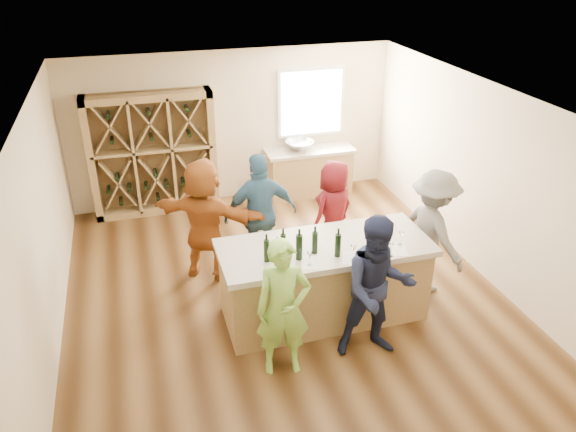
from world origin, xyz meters
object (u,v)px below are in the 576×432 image
object	(u,v)px
person_far_right	(333,211)
wine_bottle_a	(267,251)
wine_rack	(153,154)
wine_bottle_f	(338,245)
sink	(300,146)
wine_bottle_e	(315,243)
wine_bottle_c	(283,244)
wine_bottle_d	(299,247)
person_near_left	(283,309)
person_near_right	(378,289)
wine_bottle_b	(277,253)
person_far_left	(205,220)
person_server	(432,232)
person_far_mid	(261,214)
tasting_counter_base	(324,283)

from	to	relation	value
person_far_right	wine_bottle_a	bearing A→B (deg)	19.49
wine_rack	wine_bottle_f	xyz separation A→B (m)	(1.92, -4.14, 0.13)
sink	wine_bottle_e	size ratio (longest dim) A/B	1.87
wine_bottle_c	wine_bottle_d	xyz separation A→B (m)	(0.15, -0.16, 0.03)
person_near_left	wine_bottle_d	bearing A→B (deg)	66.75
wine_bottle_d	person_near_right	xyz separation A→B (m)	(0.77, -0.63, -0.33)
wine_bottle_b	person_far_left	size ratio (longest dim) A/B	0.15
sink	wine_bottle_b	distance (m)	4.30
person_far_right	wine_bottle_f	distance (m)	1.84
wine_bottle_c	person_server	size ratio (longest dim) A/B	0.15
person_near_right	person_far_left	distance (m)	2.84
wine_bottle_f	wine_rack	bearing A→B (deg)	114.85
wine_bottle_d	wine_bottle_e	distance (m)	0.24
wine_bottle_e	wine_bottle_b	bearing A→B (deg)	-169.28
wine_bottle_c	person_near_left	bearing A→B (deg)	-105.74
person_far_mid	sink	bearing A→B (deg)	-119.63
tasting_counter_base	wine_bottle_c	distance (m)	0.92
wine_bottle_a	person_far_right	world-z (taller)	person_far_right
wine_bottle_a	wine_bottle_f	xyz separation A→B (m)	(0.86, -0.13, 0.01)
wine_bottle_e	wine_bottle_f	size ratio (longest dim) A/B	0.96
wine_bottle_c	wine_bottle_d	distance (m)	0.22
person_far_left	person_server	bearing A→B (deg)	-170.38
wine_bottle_a	wine_bottle_f	world-z (taller)	wine_bottle_f
person_server	wine_bottle_f	bearing A→B (deg)	95.76
person_server	wine_bottle_c	bearing A→B (deg)	85.39
person_server	person_far_left	xyz separation A→B (m)	(-2.97, 1.23, 0.01)
wine_rack	person_near_right	world-z (taller)	wine_rack
wine_bottle_a	person_near_right	xyz separation A→B (m)	(1.15, -0.69, -0.31)
wine_rack	person_far_right	distance (m)	3.52
person_server	wine_bottle_f	distance (m)	1.70
wine_rack	wine_bottle_b	world-z (taller)	wine_rack
wine_bottle_b	wine_bottle_f	xyz separation A→B (m)	(0.75, -0.05, 0.02)
person_far_right	wine_rack	bearing A→B (deg)	-72.17
wine_bottle_e	person_near_left	bearing A→B (deg)	-130.56
sink	wine_bottle_c	bearing A→B (deg)	-110.10
wine_bottle_a	person_far_left	world-z (taller)	person_far_left
tasting_counter_base	person_near_left	world-z (taller)	person_near_left
wine_bottle_c	person_near_left	size ratio (longest dim) A/B	0.16
wine_bottle_a	person_near_right	bearing A→B (deg)	-31.03
wine_bottle_c	person_far_mid	world-z (taller)	person_far_mid
sink	wine_bottle_b	world-z (taller)	wine_bottle_b
person_server	wine_bottle_b	bearing A→B (deg)	89.10
wine_rack	person_near_left	world-z (taller)	wine_rack
wine_bottle_a	person_far_right	xyz separation A→B (m)	(1.44, 1.56, -0.42)
person_near_right	person_near_left	bearing A→B (deg)	-171.84
person_server	person_far_right	xyz separation A→B (m)	(-1.01, 1.19, -0.10)
wine_bottle_b	wine_bottle_d	world-z (taller)	wine_bottle_d
wine_bottle_e	person_server	size ratio (longest dim) A/B	0.16
tasting_counter_base	person_far_left	size ratio (longest dim) A/B	1.41
sink	wine_bottle_d	xyz separation A→B (m)	(-1.25, -4.01, 0.23)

